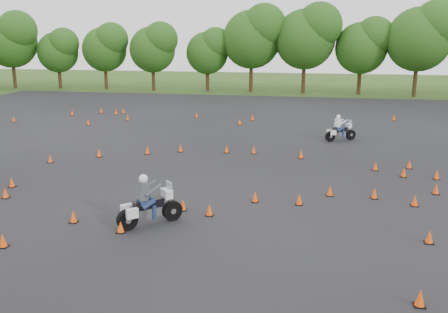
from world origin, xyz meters
The scene contains 6 objects.
ground centered at (0.00, 0.00, 0.00)m, with size 140.00×140.00×0.00m, color #2D5119.
asphalt_pad centered at (0.00, 6.00, 0.01)m, with size 62.00×62.00×0.00m, color black.
treeline centered at (2.61, 35.16, 4.67)m, with size 86.77×32.55×10.78m.
traffic_cones centered at (-0.31, 5.68, 0.23)m, with size 36.34×33.05×0.45m.
rider_grey centered at (-1.66, -2.10, 1.00)m, with size 2.58×0.79×1.99m, color #414449, non-canonical shape.
rider_white centered at (5.93, 14.33, 0.87)m, with size 2.23×0.68×1.72m, color silver, non-canonical shape.
Camera 1 is at (4.15, -18.69, 6.98)m, focal length 40.00 mm.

